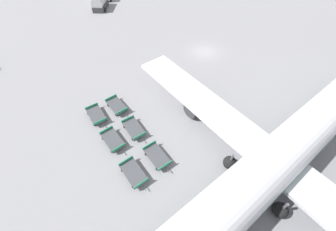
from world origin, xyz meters
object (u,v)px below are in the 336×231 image
(fuel_tanker_primary, at_px, (101,1))
(baggage_dolly_row_mid_a_col_b, at_px, (134,128))
(airplane, at_px, (285,151))
(baggage_dolly_row_mid_a_col_c, at_px, (157,156))
(baggage_dolly_row_mid_a_col_a, at_px, (117,106))
(baggage_dolly_row_near_col_b, at_px, (113,140))
(baggage_dolly_row_near_col_a, at_px, (96,115))
(baggage_dolly_row_near_col_c, at_px, (134,173))

(fuel_tanker_primary, xyz_separation_m, baggage_dolly_row_mid_a_col_b, (35.27, -11.10, -0.84))
(airplane, relative_size, baggage_dolly_row_mid_a_col_c, 12.38)
(airplane, xyz_separation_m, baggage_dolly_row_mid_a_col_a, (-16.85, -9.63, -2.59))
(baggage_dolly_row_mid_a_col_c, bearing_deg, fuel_tanker_primary, 164.78)
(baggage_dolly_row_near_col_b, relative_size, baggage_dolly_row_mid_a_col_c, 1.01)
(fuel_tanker_primary, bearing_deg, baggage_dolly_row_mid_a_col_c, -15.22)
(airplane, bearing_deg, baggage_dolly_row_mid_a_col_b, -142.12)
(baggage_dolly_row_near_col_b, distance_m, baggage_dolly_row_mid_a_col_a, 5.29)
(baggage_dolly_row_near_col_b, xyz_separation_m, baggage_dolly_row_mid_a_col_a, (-4.54, 2.70, 0.00))
(baggage_dolly_row_mid_a_col_a, distance_m, baggage_dolly_row_mid_a_col_c, 9.13)
(baggage_dolly_row_near_col_a, bearing_deg, airplane, 36.35)
(baggage_dolly_row_near_col_b, height_order, baggage_dolly_row_mid_a_col_a, same)
(baggage_dolly_row_mid_a_col_a, bearing_deg, fuel_tanker_primary, 160.14)
(fuel_tanker_primary, distance_m, baggage_dolly_row_near_col_a, 33.77)
(airplane, height_order, baggage_dolly_row_mid_a_col_c, airplane)
(airplane, relative_size, baggage_dolly_row_near_col_a, 12.36)
(baggage_dolly_row_near_col_c, bearing_deg, baggage_dolly_row_near_col_b, -179.70)
(baggage_dolly_row_near_col_c, height_order, baggage_dolly_row_mid_a_col_c, same)
(airplane, xyz_separation_m, baggage_dolly_row_near_col_a, (-16.86, -12.41, -2.59))
(fuel_tanker_primary, bearing_deg, baggage_dolly_row_near_col_c, -18.97)
(baggage_dolly_row_near_col_b, xyz_separation_m, baggage_dolly_row_near_col_c, (4.81, 0.02, 0.00))
(baggage_dolly_row_near_col_b, bearing_deg, fuel_tanker_primary, 158.64)
(airplane, bearing_deg, fuel_tanker_primary, 178.22)
(baggage_dolly_row_near_col_c, bearing_deg, baggage_dolly_row_near_col_a, -179.41)
(airplane, xyz_separation_m, fuel_tanker_primary, (-47.63, 1.48, -1.74))
(airplane, height_order, baggage_dolly_row_near_col_a, airplane)
(baggage_dolly_row_mid_a_col_a, bearing_deg, baggage_dolly_row_mid_a_col_c, 1.63)
(airplane, height_order, baggage_dolly_row_near_col_c, airplane)
(baggage_dolly_row_near_col_b, bearing_deg, baggage_dolly_row_mid_a_col_c, 32.86)
(baggage_dolly_row_mid_a_col_a, relative_size, baggage_dolly_row_mid_a_col_c, 1.01)
(baggage_dolly_row_near_col_c, height_order, baggage_dolly_row_mid_a_col_b, same)
(fuel_tanker_primary, bearing_deg, baggage_dolly_row_near_col_a, -24.30)
(airplane, height_order, baggage_dolly_row_mid_a_col_b, airplane)
(baggage_dolly_row_near_col_a, bearing_deg, baggage_dolly_row_mid_a_col_b, 31.82)
(baggage_dolly_row_mid_a_col_a, xyz_separation_m, baggage_dolly_row_mid_a_col_b, (4.49, 0.02, 0.00))
(baggage_dolly_row_mid_a_col_b, bearing_deg, baggage_dolly_row_mid_a_col_c, 2.96)
(baggage_dolly_row_near_col_b, distance_m, baggage_dolly_row_mid_a_col_b, 2.72)
(baggage_dolly_row_near_col_a, distance_m, baggage_dolly_row_near_col_c, 9.37)
(baggage_dolly_row_near_col_c, xyz_separation_m, baggage_dolly_row_mid_a_col_c, (-0.23, 2.94, 0.00))
(baggage_dolly_row_mid_a_col_b, distance_m, baggage_dolly_row_mid_a_col_c, 4.64)
(airplane, distance_m, baggage_dolly_row_mid_a_col_c, 12.42)
(baggage_dolly_row_mid_a_col_c, bearing_deg, airplane, 50.53)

